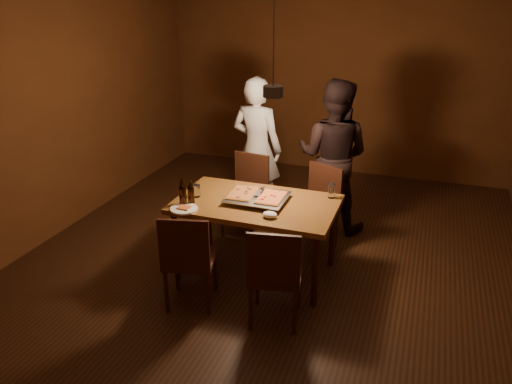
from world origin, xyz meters
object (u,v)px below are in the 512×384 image
(chair_near_left, at_px, (188,253))
(plate_slice, at_px, (184,209))
(chair_near_right, at_px, (275,269))
(beer_bottle_b, at_px, (191,192))
(chair_far_right, at_px, (318,200))
(diner_white, at_px, (257,149))
(dining_table, at_px, (256,209))
(chair_far_left, at_px, (248,187))
(beer_bottle_a, at_px, (182,192))
(pizza_tray, at_px, (257,199))
(pendant_lamp, at_px, (273,90))
(diner_dark, at_px, (333,156))

(chair_near_left, relative_size, plate_slice, 2.04)
(chair_near_right, relative_size, beer_bottle_b, 2.09)
(chair_far_right, distance_m, diner_white, 1.08)
(dining_table, bearing_deg, chair_near_left, -114.91)
(chair_far_left, distance_m, plate_slice, 1.25)
(chair_far_right, height_order, beer_bottle_a, beer_bottle_a)
(dining_table, bearing_deg, chair_near_right, -60.46)
(chair_far_right, distance_m, pizza_tray, 0.86)
(chair_near_right, xyz_separation_m, pendant_lamp, (-0.33, 0.94, 1.22))
(beer_bottle_b, relative_size, diner_white, 0.14)
(beer_bottle_a, bearing_deg, diner_dark, 55.38)
(plate_slice, height_order, pendant_lamp, pendant_lamp)
(chair_near_left, relative_size, diner_dark, 0.30)
(pizza_tray, distance_m, beer_bottle_a, 0.69)
(pizza_tray, height_order, beer_bottle_b, beer_bottle_b)
(pendant_lamp, bearing_deg, chair_far_right, 56.71)
(chair_near_left, xyz_separation_m, pizza_tray, (0.35, 0.77, 0.24))
(chair_near_left, distance_m, plate_slice, 0.47)
(chair_near_right, distance_m, pizza_tray, 0.90)
(chair_far_left, xyz_separation_m, chair_near_left, (0.05, -1.58, 0.00))
(beer_bottle_a, relative_size, pendant_lamp, 0.23)
(pendant_lamp, bearing_deg, diner_dark, 70.78)
(chair_far_right, height_order, plate_slice, chair_far_right)
(pizza_tray, relative_size, beer_bottle_b, 2.34)
(chair_far_right, relative_size, diner_dark, 0.33)
(chair_far_left, bearing_deg, beer_bottle_b, 88.91)
(chair_far_left, height_order, diner_white, diner_white)
(beer_bottle_a, bearing_deg, pizza_tray, 26.76)
(diner_dark, bearing_deg, plate_slice, 64.56)
(dining_table, distance_m, beer_bottle_a, 0.70)
(beer_bottle_a, height_order, plate_slice, beer_bottle_a)
(chair_far_right, height_order, chair_near_left, same)
(dining_table, xyz_separation_m, beer_bottle_a, (-0.61, -0.29, 0.20))
(chair_far_left, distance_m, chair_far_right, 0.84)
(beer_bottle_b, bearing_deg, diner_white, 85.87)
(plate_slice, distance_m, pendant_lamp, 1.32)
(pendant_lamp, bearing_deg, chair_near_left, -114.84)
(chair_far_left, xyz_separation_m, chair_near_right, (0.81, -1.57, 0.00))
(chair_far_left, bearing_deg, pizza_tray, 123.22)
(chair_near_right, xyz_separation_m, diner_white, (-0.86, 2.01, 0.31))
(chair_far_left, xyz_separation_m, plate_slice, (-0.16, -1.21, 0.22))
(pendant_lamp, bearing_deg, pizza_tray, -116.41)
(chair_far_left, relative_size, diner_white, 0.29)
(chair_near_right, xyz_separation_m, beer_bottle_b, (-0.97, 0.50, 0.33))
(chair_far_left, bearing_deg, dining_table, 122.37)
(diner_white, bearing_deg, dining_table, 116.42)
(pizza_tray, relative_size, beer_bottle_a, 2.16)
(pizza_tray, relative_size, plate_slice, 2.21)
(chair_far_left, height_order, pendant_lamp, pendant_lamp)
(diner_white, bearing_deg, pendant_lamp, 123.59)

